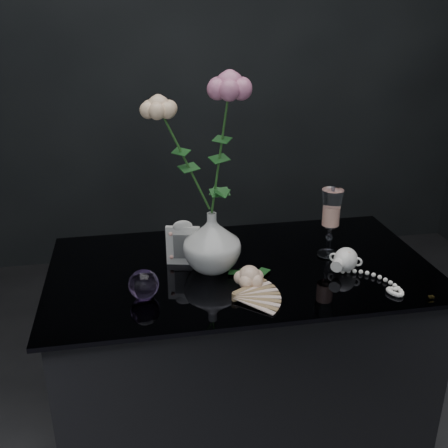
{
  "coord_description": "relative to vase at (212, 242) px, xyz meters",
  "views": [
    {
      "loc": [
        -0.28,
        -1.21,
        1.42
      ],
      "look_at": [
        -0.06,
        -0.02,
        0.92
      ],
      "focal_mm": 42.0,
      "sensor_mm": 36.0,
      "label": 1
    }
  ],
  "objects": [
    {
      "name": "paper_fan",
      "position": [
        0.03,
        -0.18,
        -0.07
      ],
      "size": [
        0.28,
        0.25,
        0.02
      ],
      "primitive_type": null,
      "rotation": [
        0.0,
        0.0,
        -0.38
      ],
      "color": "#FEEBCB",
      "rests_on": "table"
    },
    {
      "name": "table",
      "position": [
        0.08,
        -0.0,
        -0.46
      ],
      "size": [
        1.05,
        0.58,
        0.76
      ],
      "color": "black",
      "rests_on": "ground"
    },
    {
      "name": "pearl_jar",
      "position": [
        0.36,
        -0.07,
        -0.05
      ],
      "size": [
        0.32,
        0.32,
        0.07
      ],
      "primitive_type": null,
      "rotation": [
        0.0,
        0.0,
        -0.62
      ],
      "color": "white",
      "rests_on": "table"
    },
    {
      "name": "vase",
      "position": [
        0.0,
        0.0,
        0.0
      ],
      "size": [
        0.19,
        0.19,
        0.16
      ],
      "primitive_type": "imported",
      "rotation": [
        0.0,
        0.0,
        -0.24
      ],
      "color": "silver",
      "rests_on": "table"
    },
    {
      "name": "picture_frame",
      "position": [
        -0.07,
        0.05,
        -0.02
      ],
      "size": [
        0.11,
        0.1,
        0.13
      ],
      "primitive_type": null,
      "rotation": [
        0.0,
        0.0,
        -0.24
      ],
      "color": "silver",
      "rests_on": "table"
    },
    {
      "name": "roses",
      "position": [
        -0.02,
        0.0,
        0.28
      ],
      "size": [
        0.25,
        0.12,
        0.42
      ],
      "color": "#FAC59B",
      "rests_on": "vase"
    },
    {
      "name": "paperweight",
      "position": [
        -0.19,
        -0.12,
        -0.04
      ],
      "size": [
        0.08,
        0.08,
        0.07
      ],
      "primitive_type": null,
      "rotation": [
        0.0,
        0.0,
        -0.11
      ],
      "color": "#9E75BE",
      "rests_on": "table"
    },
    {
      "name": "wine_glass",
      "position": [
        0.34,
        0.03,
        0.02
      ],
      "size": [
        0.07,
        0.07,
        0.2
      ],
      "primitive_type": null,
      "rotation": [
        0.0,
        0.0,
        0.11
      ],
      "color": "white",
      "rests_on": "table"
    },
    {
      "name": "loose_rose",
      "position": [
        0.08,
        -0.11,
        -0.05
      ],
      "size": [
        0.18,
        0.2,
        0.06
      ],
      "primitive_type": null,
      "rotation": [
        0.0,
        0.0,
        0.32
      ],
      "color": "#FEC6A4",
      "rests_on": "table"
    }
  ]
}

